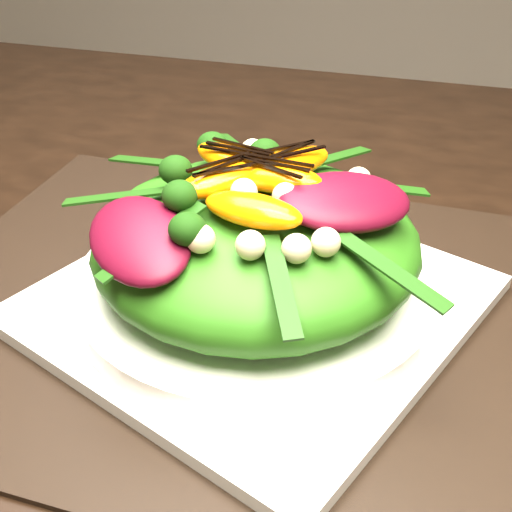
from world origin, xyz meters
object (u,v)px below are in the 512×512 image
(plate_base, at_px, (256,301))
(lettuce_mound, at_px, (256,242))
(placemat, at_px, (256,309))
(salad_bowl, at_px, (256,284))
(orange_segment, at_px, (244,173))

(plate_base, distance_m, lettuce_mound, 0.05)
(placemat, bearing_deg, salad_bowl, 0.00)
(plate_base, bearing_deg, salad_bowl, -90.00)
(placemat, relative_size, lettuce_mound, 2.28)
(salad_bowl, relative_size, orange_segment, 3.83)
(plate_base, bearing_deg, lettuce_mound, 0.00)
(lettuce_mound, bearing_deg, orange_segment, 142.99)
(lettuce_mound, xyz_separation_m, orange_segment, (-0.01, 0.01, 0.05))
(salad_bowl, xyz_separation_m, orange_segment, (-0.01, 0.01, 0.08))
(placemat, xyz_separation_m, orange_segment, (-0.01, 0.01, 0.11))
(plate_base, bearing_deg, placemat, -90.00)
(lettuce_mound, bearing_deg, salad_bowl, -90.00)
(placemat, distance_m, plate_base, 0.01)
(placemat, bearing_deg, orange_segment, 142.99)
(placemat, height_order, salad_bowl, salad_bowl)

